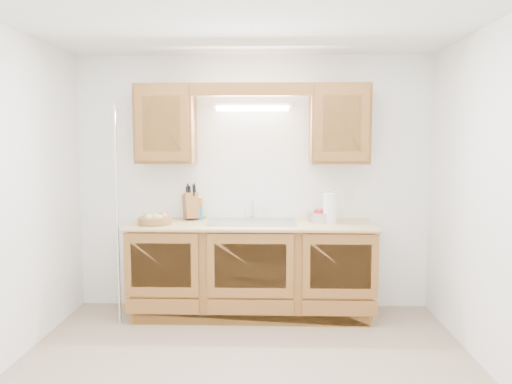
{
  "coord_description": "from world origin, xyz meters",
  "views": [
    {
      "loc": [
        0.18,
        -3.46,
        1.65
      ],
      "look_at": [
        0.05,
        0.85,
        1.22
      ],
      "focal_mm": 35.0,
      "sensor_mm": 36.0,
      "label": 1
    }
  ],
  "objects_px": {
    "knife_block": "(191,206)",
    "paper_towel": "(330,208)",
    "apple_bowl": "(320,216)",
    "fruit_basket": "(155,219)"
  },
  "relations": [
    {
      "from": "fruit_basket",
      "to": "paper_towel",
      "type": "distance_m",
      "value": 1.64
    },
    {
      "from": "knife_block",
      "to": "apple_bowl",
      "type": "xyz_separation_m",
      "value": [
        1.25,
        -0.11,
        -0.08
      ]
    },
    {
      "from": "fruit_basket",
      "to": "knife_block",
      "type": "bearing_deg",
      "value": 45.28
    },
    {
      "from": "paper_towel",
      "to": "fruit_basket",
      "type": "bearing_deg",
      "value": -175.91
    },
    {
      "from": "fruit_basket",
      "to": "apple_bowl",
      "type": "relative_size",
      "value": 1.02
    },
    {
      "from": "fruit_basket",
      "to": "paper_towel",
      "type": "height_order",
      "value": "paper_towel"
    },
    {
      "from": "knife_block",
      "to": "apple_bowl",
      "type": "distance_m",
      "value": 1.26
    },
    {
      "from": "knife_block",
      "to": "apple_bowl",
      "type": "relative_size",
      "value": 1.15
    },
    {
      "from": "knife_block",
      "to": "paper_towel",
      "type": "distance_m",
      "value": 1.36
    },
    {
      "from": "fruit_basket",
      "to": "paper_towel",
      "type": "relative_size",
      "value": 0.98
    }
  ]
}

